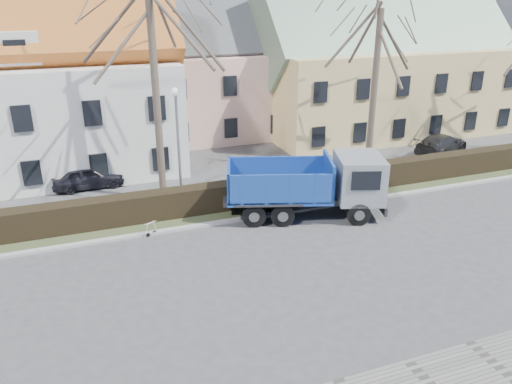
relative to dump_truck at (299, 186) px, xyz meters
name	(u,v)px	position (x,y,z in m)	size (l,w,h in m)	color
ground	(259,273)	(-3.56, -4.20, -1.49)	(120.00, 120.00, 0.00)	#3F4042
curb_far	(223,222)	(-3.56, 0.40, -1.43)	(80.00, 0.30, 0.12)	#999793
grass_strip	(214,209)	(-3.56, 2.00, -1.44)	(80.00, 3.00, 0.10)	#384225
hedge	(215,199)	(-3.56, 1.80, -0.84)	(60.00, 0.90, 1.30)	black
building_pink	(213,78)	(0.44, 15.80, 2.51)	(10.80, 8.80, 8.00)	beige
building_yellow	(380,72)	(12.44, 12.80, 2.76)	(18.80, 10.80, 8.50)	#D4B874
tree_1	(154,72)	(-5.56, 4.30, 4.83)	(9.20, 9.20, 12.65)	brown
tree_2	(375,76)	(6.44, 4.30, 4.01)	(8.00, 8.00, 11.00)	brown
dump_truck	(299,186)	(0.00, 0.00, 0.00)	(7.47, 2.77, 2.99)	navy
streetlight	(179,149)	(-4.94, 2.80, 1.47)	(0.46, 0.46, 5.93)	gray
cart_frame	(146,230)	(-7.05, 0.19, -1.14)	(0.78, 0.45, 0.72)	silver
parked_car_a	(88,177)	(-9.04, 7.14, -0.86)	(1.50, 3.72, 1.27)	black
parked_car_b	(441,144)	(12.73, 5.59, -0.85)	(1.81, 4.45, 1.29)	black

